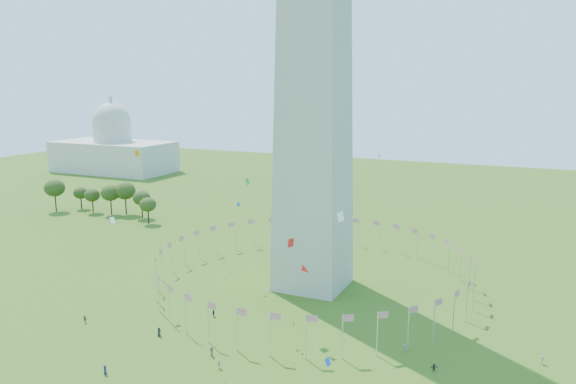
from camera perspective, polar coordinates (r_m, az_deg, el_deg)
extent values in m
plane|color=#325413|center=(108.13, -7.92, -17.84)|extent=(600.00, 600.00, 0.00)
cylinder|color=silver|center=(138.48, 18.30, -9.64)|extent=(0.24, 0.24, 9.00)
cylinder|color=silver|center=(145.05, 18.37, -8.70)|extent=(0.24, 0.24, 9.00)
cylinder|color=silver|center=(151.56, 17.97, -7.82)|extent=(0.24, 0.24, 9.00)
cylinder|color=silver|center=(157.84, 17.17, -7.02)|extent=(0.24, 0.24, 9.00)
cylinder|color=silver|center=(163.73, 16.03, -6.31)|extent=(0.24, 0.24, 9.00)
cylinder|color=silver|center=(169.09, 14.63, -5.68)|extent=(0.24, 0.24, 9.00)
cylinder|color=silver|center=(173.83, 13.00, -5.15)|extent=(0.24, 0.24, 9.00)
cylinder|color=silver|center=(177.86, 11.19, -4.71)|extent=(0.24, 0.24, 9.00)
cylinder|color=silver|center=(181.10, 9.24, -4.36)|extent=(0.24, 0.24, 9.00)
cylinder|color=silver|center=(183.50, 7.19, -4.10)|extent=(0.24, 0.24, 9.00)
cylinder|color=silver|center=(185.01, 5.08, -3.93)|extent=(0.24, 0.24, 9.00)
cylinder|color=silver|center=(185.63, 2.93, -3.85)|extent=(0.24, 0.24, 9.00)
cylinder|color=silver|center=(185.33, 0.77, -3.86)|extent=(0.24, 0.24, 9.00)
cylinder|color=silver|center=(184.12, -1.36, -3.96)|extent=(0.24, 0.24, 9.00)
cylinder|color=silver|center=(182.02, -3.44, -4.15)|extent=(0.24, 0.24, 9.00)
cylinder|color=silver|center=(179.06, -5.43, -4.44)|extent=(0.24, 0.24, 9.00)
cylinder|color=silver|center=(175.30, -7.29, -4.82)|extent=(0.24, 0.24, 9.00)
cylinder|color=silver|center=(170.79, -9.00, -5.29)|extent=(0.24, 0.24, 9.00)
cylinder|color=silver|center=(165.63, -10.50, -5.86)|extent=(0.24, 0.24, 9.00)
cylinder|color=silver|center=(159.90, -11.74, -6.52)|extent=(0.24, 0.24, 9.00)
cylinder|color=silver|center=(153.74, -12.67, -7.27)|extent=(0.24, 0.24, 9.00)
cylinder|color=silver|center=(147.29, -13.23, -8.12)|extent=(0.24, 0.24, 9.00)
cylinder|color=silver|center=(140.72, -13.35, -9.04)|extent=(0.24, 0.24, 9.00)
cylinder|color=silver|center=(134.22, -12.95, -10.01)|extent=(0.24, 0.24, 9.00)
cylinder|color=silver|center=(128.02, -11.98, -11.03)|extent=(0.24, 0.24, 9.00)
cylinder|color=silver|center=(122.37, -10.36, -12.02)|extent=(0.24, 0.24, 9.00)
cylinder|color=silver|center=(117.52, -8.10, -12.95)|extent=(0.24, 0.24, 9.00)
cylinder|color=silver|center=(113.74, -5.23, -13.72)|extent=(0.24, 0.24, 9.00)
cylinder|color=silver|center=(111.26, -1.85, -14.27)|extent=(0.24, 0.24, 9.00)
cylinder|color=silver|center=(110.23, 1.82, -14.52)|extent=(0.24, 0.24, 9.00)
cylinder|color=silver|center=(110.74, 5.55, -14.45)|extent=(0.24, 0.24, 9.00)
cylinder|color=silver|center=(112.74, 9.06, -14.05)|extent=(0.24, 0.24, 9.00)
cylinder|color=silver|center=(116.10, 12.14, -13.40)|extent=(0.24, 0.24, 9.00)
cylinder|color=silver|center=(120.61, 14.63, -12.56)|extent=(0.24, 0.24, 9.00)
cylinder|color=silver|center=(126.02, 16.49, -11.61)|extent=(0.24, 0.24, 9.00)
cylinder|color=silver|center=(132.06, 17.70, -10.62)|extent=(0.24, 0.24, 9.00)
imported|color=#31194D|center=(130.89, -7.56, -12.10)|extent=(0.95, 0.82, 1.69)
imported|color=slate|center=(113.71, -7.76, -15.77)|extent=(1.82, 1.77, 1.91)
imported|color=gray|center=(109.37, -7.04, -16.95)|extent=(1.14, 1.30, 1.75)
imported|color=black|center=(134.45, -19.94, -12.08)|extent=(0.81, 1.14, 1.59)
imported|color=gray|center=(116.84, 11.78, -15.24)|extent=(1.16, 0.98, 1.56)
imported|color=#21244D|center=(111.70, -18.08, -16.80)|extent=(1.06, 0.99, 1.79)
imported|color=#242424|center=(123.60, -12.96, -13.68)|extent=(0.82, 1.05, 1.92)
imported|color=#262626|center=(110.98, 14.61, -16.86)|extent=(1.55, 1.17, 1.54)
imported|color=gray|center=(119.94, 24.42, -15.28)|extent=(0.90, 1.22, 1.70)
plane|color=red|center=(113.98, 1.68, -7.86)|extent=(2.18, 1.70, 2.51)
plane|color=white|center=(94.38, 5.37, -2.49)|extent=(1.83, 0.92, 2.04)
plane|color=orange|center=(139.69, -15.09, 3.81)|extent=(0.30, 1.77, 1.75)
plane|color=yellow|center=(164.93, -7.78, -0.66)|extent=(0.35, 1.74, 1.76)
plane|color=blue|center=(147.00, -5.06, -1.26)|extent=(1.14, 0.42, 1.22)
plane|color=green|center=(122.14, -4.15, 1.06)|extent=(1.58, 0.49, 1.58)
plane|color=white|center=(126.37, 9.26, 3.67)|extent=(0.65, 1.25, 1.39)
plane|color=blue|center=(87.91, 4.07, -16.83)|extent=(0.67, 1.44, 1.30)
plane|color=green|center=(114.27, 0.57, -13.28)|extent=(0.41, 1.38, 1.43)
plane|color=red|center=(118.19, 0.29, -5.19)|extent=(2.00, 0.75, 2.06)
plane|color=white|center=(163.91, -17.40, -2.75)|extent=(2.02, 2.01, 1.71)
ellipsoid|color=#3D551C|center=(250.06, -22.58, -0.35)|extent=(8.31, 8.31, 12.98)
ellipsoid|color=#3D551C|center=(251.08, -20.29, -0.59)|extent=(5.84, 5.84, 9.13)
ellipsoid|color=#3D551C|center=(241.78, -19.24, -0.87)|extent=(6.26, 6.26, 9.79)
ellipsoid|color=#3D551C|center=(235.88, -17.56, -0.78)|extent=(7.63, 7.63, 11.92)
ellipsoid|color=#3D551C|center=(234.49, -16.18, -0.65)|extent=(8.28, 8.28, 12.94)
ellipsoid|color=#3D551C|center=(226.84, -14.62, -1.24)|extent=(6.82, 6.82, 10.65)
ellipsoid|color=#3D551C|center=(216.88, -14.02, -1.88)|extent=(6.29, 6.29, 9.82)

